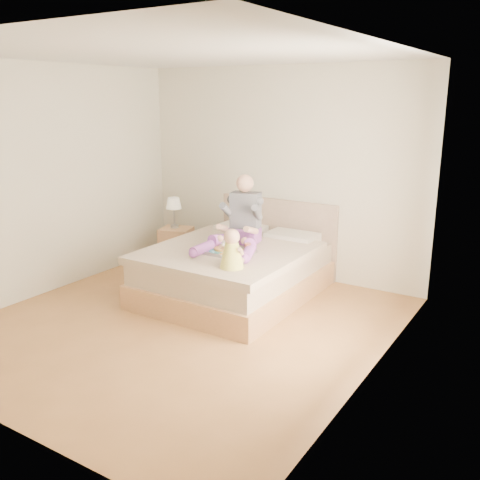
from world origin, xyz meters
The scene contains 7 objects.
room centered at (0.08, 0.01, 1.51)m, with size 4.02×4.22×2.71m.
bed centered at (0.00, 1.08, 0.32)m, with size 1.70×2.18×1.00m.
nightstand centered at (-1.40, 1.65, 0.26)m, with size 0.51×0.48×0.51m.
lamp centered at (-1.43, 1.66, 0.84)m, with size 0.21×0.21×0.43m.
adult centered at (0.03, 1.10, 0.86)m, with size 0.74×1.08×0.84m.
tray centered at (0.12, 0.73, 0.64)m, with size 0.50×0.39×0.14m.
baby centered at (0.41, 0.33, 0.78)m, with size 0.27×0.37×0.41m.
Camera 1 is at (3.27, -4.07, 2.32)m, focal length 40.00 mm.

